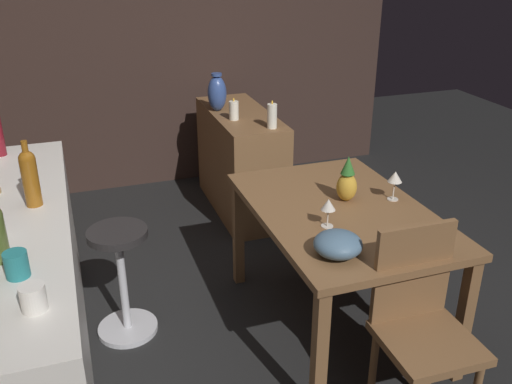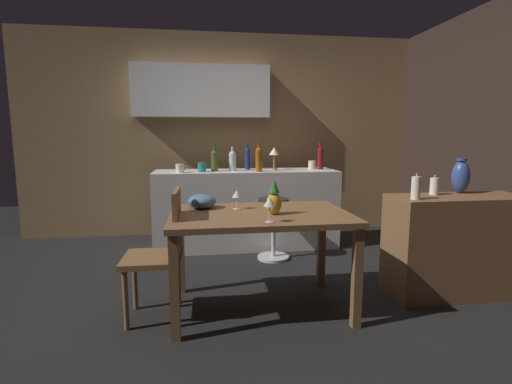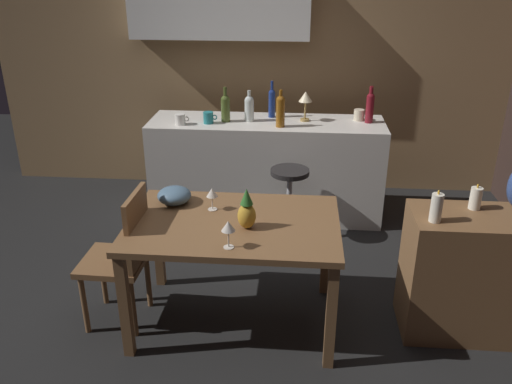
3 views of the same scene
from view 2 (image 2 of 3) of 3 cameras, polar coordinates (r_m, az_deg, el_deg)
ground_plane at (r=3.32m, az=-1.96°, el=-14.68°), size 9.00×9.00×0.00m
wall_kitchen_back at (r=5.12m, az=-5.30°, el=9.62°), size 5.20×0.33×2.60m
wall_side_right at (r=4.40m, az=32.86°, el=7.06°), size 0.10×4.40×2.60m
dining_table at (r=2.84m, az=0.58°, el=-4.80°), size 1.31×0.87×0.74m
kitchen_counter at (r=4.50m, az=-1.48°, el=-2.49°), size 2.10×0.60×0.90m
sideboard_cabinet at (r=3.56m, az=27.64°, el=-7.06°), size 1.10×0.44×0.82m
chair_near_window at (r=2.81m, az=-13.79°, el=-8.39°), size 0.41×0.41×0.93m
bar_stool at (r=4.06m, az=2.61°, el=-5.22°), size 0.34×0.34×0.65m
wine_glass_left at (r=2.93m, az=-2.88°, el=-0.37°), size 0.07×0.07×0.15m
wine_glass_right at (r=2.48m, az=2.03°, el=-1.60°), size 0.08×0.08×0.17m
pineapple_centerpiece at (r=2.74m, az=2.70°, el=-1.10°), size 0.11×0.11×0.26m
fruit_bowl at (r=3.01m, az=-8.08°, el=-1.36°), size 0.22×0.22×0.11m
wine_bottle_ruby at (r=4.66m, az=9.57°, el=5.20°), size 0.07×0.07×0.32m
wine_bottle_amber at (r=4.29m, az=0.43°, el=5.04°), size 0.08×0.08×0.32m
wine_bottle_cobalt at (r=4.58m, az=-1.26°, el=5.18°), size 0.06×0.06×0.33m
wine_bottle_olive at (r=4.37m, az=-6.20°, el=4.83°), size 0.08×0.08×0.31m
wine_bottle_clear at (r=4.42m, az=-3.52°, el=4.80°), size 0.08×0.08×0.28m
cup_teal at (r=4.30m, az=-8.05°, el=3.66°), size 0.12×0.09×0.10m
cup_white at (r=4.25m, az=-11.26°, el=3.48°), size 0.12×0.09×0.09m
cup_cream at (r=4.70m, az=8.37°, el=4.03°), size 0.13×0.09×0.10m
counter_lamp at (r=4.52m, az=2.71°, el=5.84°), size 0.12×0.12×0.26m
pillar_candle_tall at (r=3.46m, az=25.02°, el=0.79°), size 0.07×0.07×0.16m
pillar_candle_short at (r=3.15m, az=22.71°, el=0.56°), size 0.07×0.07×0.20m
vase_ceramic_blue at (r=3.65m, az=28.17°, el=2.04°), size 0.15×0.15×0.29m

